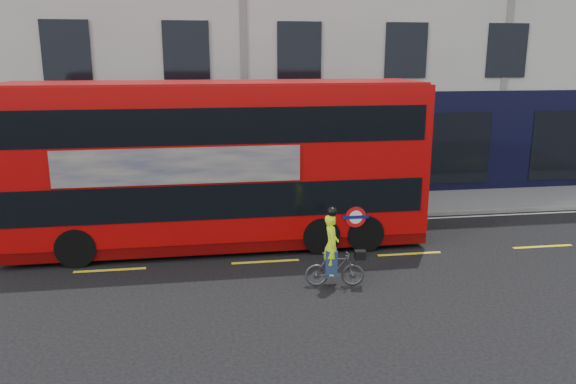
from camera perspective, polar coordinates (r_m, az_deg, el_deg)
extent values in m
plane|color=black|center=(13.66, -1.59, -9.32)|extent=(120.00, 120.00, 0.00)
cube|color=slate|center=(19.75, -3.93, -1.79)|extent=(60.00, 3.00, 0.12)
cube|color=slate|center=(18.31, -3.53, -3.02)|extent=(60.00, 0.12, 0.13)
cube|color=beige|center=(25.60, -5.51, 18.55)|extent=(50.00, 10.00, 15.00)
cube|color=black|center=(20.78, -4.36, 4.46)|extent=(50.00, 0.08, 4.00)
cube|color=silver|center=(18.05, -3.44, -3.48)|extent=(58.00, 0.10, 0.01)
cube|color=#A80706|center=(15.83, -7.10, 3.38)|extent=(11.47, 2.66, 4.11)
cube|color=#540303|center=(16.38, -6.87, -4.25)|extent=(11.47, 2.61, 0.31)
cube|color=black|center=(16.02, -7.01, 0.18)|extent=(11.01, 2.70, 0.94)
cube|color=black|center=(15.68, -7.22, 7.22)|extent=(11.01, 2.70, 0.94)
cube|color=maroon|center=(15.59, -7.33, 10.91)|extent=(11.24, 2.55, 0.08)
cube|color=black|center=(17.18, 12.52, 0.88)|extent=(0.05, 2.34, 0.94)
cube|color=black|center=(16.86, 12.87, 7.44)|extent=(0.05, 2.34, 0.94)
cube|color=black|center=(16.86, -26.91, -0.55)|extent=(0.05, 2.34, 0.94)
cube|color=tan|center=(14.51, -11.04, 2.60)|extent=(6.25, 0.07, 0.94)
cylinder|color=red|center=(15.44, 6.90, -2.54)|extent=(0.58, 0.02, 0.58)
cylinder|color=white|center=(15.43, 6.91, -2.55)|extent=(0.37, 0.02, 0.37)
cube|color=#0C1459|center=(15.43, 6.91, -2.56)|extent=(0.73, 0.02, 0.09)
cylinder|color=black|center=(16.89, 6.65, -2.93)|extent=(1.05, 2.66, 1.04)
cylinder|color=black|center=(16.61, 2.49, -3.15)|extent=(1.05, 2.66, 1.04)
cylinder|color=black|center=(16.63, -19.93, -3.97)|extent=(1.05, 2.66, 1.04)
imported|color=#414445|center=(13.43, 4.77, -7.82)|extent=(1.45, 0.58, 0.84)
imported|color=#BCE813|center=(13.21, 4.43, -5.33)|extent=(0.41, 0.57, 1.44)
cube|color=black|center=(13.38, 7.34, -6.35)|extent=(0.28, 0.23, 0.20)
cube|color=navy|center=(13.36, 4.39, -7.14)|extent=(0.32, 0.38, 0.64)
sphere|color=black|center=(12.97, 4.49, -2.02)|extent=(0.24, 0.24, 0.24)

